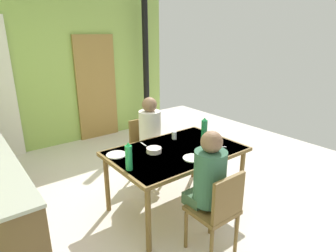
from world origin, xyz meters
name	(u,v)px	position (x,y,z in m)	size (l,w,h in m)	color
ground_plane	(152,202)	(0.00, 0.00, 0.00)	(7.11, 7.11, 0.00)	silver
wall_back	(65,71)	(0.00, 2.73, 1.37)	(4.20, 0.10, 2.74)	#98BC58
door_wooden	(97,88)	(0.55, 2.65, 1.00)	(0.80, 0.05, 2.00)	olive
stove_pipe_column	(146,66)	(1.53, 2.38, 1.37)	(0.12, 0.12, 2.74)	black
dining_table	(176,155)	(0.19, -0.24, 0.68)	(1.51, 1.00, 0.75)	brown
chair_near_diner	(218,209)	(-0.01, -1.10, 0.50)	(0.40, 0.40, 0.87)	brown
chair_far_diner	(146,145)	(0.32, 0.61, 0.50)	(0.40, 0.40, 0.87)	brown
person_near_diner	(209,176)	(-0.01, -0.96, 0.78)	(0.30, 0.37, 0.77)	#3F6142
person_far_diner	(151,129)	(0.32, 0.47, 0.78)	(0.30, 0.37, 0.77)	silver
water_bottle_green_near	(204,131)	(0.61, -0.26, 0.90)	(0.07, 0.07, 0.31)	#1E8147
water_bottle_green_far	(129,157)	(-0.49, -0.34, 0.88)	(0.07, 0.07, 0.29)	#26A459
serving_bowl_center	(154,150)	(-0.06, -0.15, 0.78)	(0.17, 0.17, 0.06)	silver
dinner_plate_near_left	(193,158)	(0.18, -0.54, 0.76)	(0.23, 0.23, 0.01)	white
dinner_plate_near_right	(116,155)	(-0.43, 0.04, 0.76)	(0.22, 0.22, 0.01)	white
drinking_glass_by_near_diner	(174,135)	(0.39, 0.04, 0.80)	(0.06, 0.06, 0.10)	silver
cutlery_knife_near	(143,144)	(-0.02, 0.13, 0.75)	(0.15, 0.02, 0.00)	silver
cutlery_fork_near	(220,147)	(0.65, -0.50, 0.75)	(0.15, 0.02, 0.00)	silver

